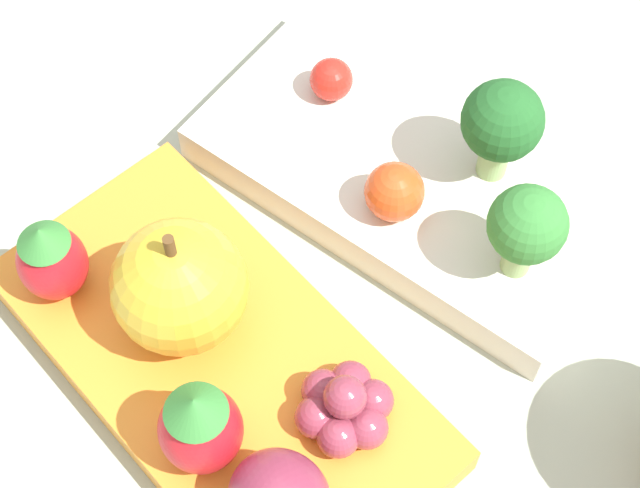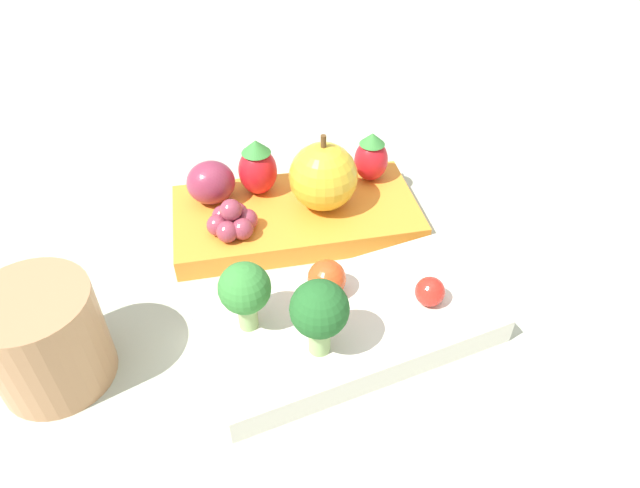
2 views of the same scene
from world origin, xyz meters
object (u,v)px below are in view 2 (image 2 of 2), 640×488
broccoli_floret_0 (319,311)px  grape_cluster (232,221)px  strawberry_0 (257,168)px  cherry_tomato_1 (326,279)px  broccoli_floret_1 (245,290)px  plum (211,182)px  drinking_cup (45,339)px  bento_box_savoury (349,323)px  cherry_tomato_0 (430,291)px  strawberry_1 (371,157)px  apple (323,177)px  bento_box_fruit (296,216)px

broccoli_floret_0 → grape_cluster: 0.14m
broccoli_floret_0 → strawberry_0: (-0.00, -0.19, -0.01)m
cherry_tomato_1 → strawberry_0: 0.14m
broccoli_floret_1 → plum: bearing=-90.2°
drinking_cup → grape_cluster: bearing=-146.5°
bento_box_savoury → plum: 0.18m
cherry_tomato_0 → strawberry_1: strawberry_1 is taller
broccoli_floret_1 → apple: apple is taller
cherry_tomato_1 → bento_box_fruit: bearing=-93.7°
cherry_tomato_0 → cherry_tomato_1: bearing=-24.9°
broccoli_floret_1 → strawberry_1: bearing=-135.2°
broccoli_floret_1 → strawberry_0: broccoli_floret_1 is taller
strawberry_0 → cherry_tomato_0: bearing=116.4°
bento_box_savoury → broccoli_floret_0: 0.06m
bento_box_fruit → cherry_tomato_1: (0.01, 0.11, 0.02)m
apple → bento_box_savoury: bearing=80.6°
bento_box_savoury → strawberry_0: (0.03, -0.16, 0.03)m
bento_box_savoury → broccoli_floret_0: broccoli_floret_0 is taller
bento_box_savoury → broccoli_floret_1: bearing=-9.0°
strawberry_0 → plum: strawberry_0 is taller
cherry_tomato_1 → drinking_cup: (0.19, -0.00, 0.00)m
cherry_tomato_0 → broccoli_floret_0: bearing=11.1°
broccoli_floret_0 → grape_cluster: bearing=-77.5°
cherry_tomato_0 → grape_cluster: bearing=-46.1°
cherry_tomato_1 → broccoli_floret_0: bearing=67.1°
cherry_tomato_1 → strawberry_0: strawberry_0 is taller
cherry_tomato_1 → strawberry_0: (0.02, -0.14, 0.01)m
cherry_tomato_0 → bento_box_savoury: bearing=-6.3°
apple → strawberry_1: (-0.05, -0.03, -0.01)m
strawberry_0 → strawberry_1: (-0.10, 0.01, -0.00)m
plum → bento_box_fruit: bearing=154.8°
bento_box_savoury → cherry_tomato_1: cherry_tomato_1 is taller
cherry_tomato_1 → apple: size_ratio=0.41×
drinking_cup → bento_box_fruit: bearing=-151.3°
strawberry_0 → plum: size_ratio=1.25×
cherry_tomato_0 → strawberry_1: size_ratio=0.45×
strawberry_1 → drinking_cup: 0.30m
strawberry_1 → grape_cluster: size_ratio=1.11×
broccoli_floret_1 → apple: bearing=-127.7°
bento_box_fruit → drinking_cup: size_ratio=2.95×
bento_box_savoury → broccoli_floret_1: broccoli_floret_1 is taller
cherry_tomato_1 → plum: 0.15m
grape_cluster → cherry_tomato_0: bearing=133.9°
broccoli_floret_1 → drinking_cup: bearing=-6.2°
broccoli_floret_0 → drinking_cup: bearing=-16.0°
cherry_tomato_1 → plum: (0.06, -0.14, 0.00)m
broccoli_floret_0 → plum: (0.04, -0.18, -0.02)m
bento_box_fruit → grape_cluster: bearing=15.4°
cherry_tomato_1 → grape_cluster: 0.10m
broccoli_floret_1 → apple: 0.15m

